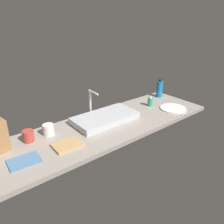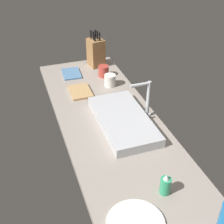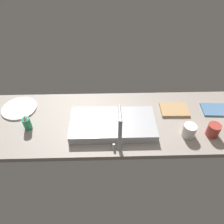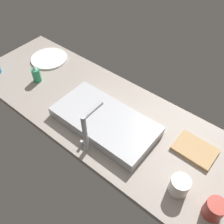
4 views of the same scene
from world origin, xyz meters
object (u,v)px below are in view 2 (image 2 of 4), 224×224
Objects in this scene: sink_basin at (123,120)px; faucet at (146,97)px; cutting_board at (80,92)px; knife_block at (96,52)px; dinner_plate at (135,224)px; ceramic_cup at (110,80)px; dish_towel at (72,74)px; coffee_mug at (104,71)px; soap_bottle at (165,185)px.

faucet reaches higher than sink_basin.
sink_basin is 48.38cm from cutting_board.
knife_block is 47.83cm from cutting_board.
dinner_plate is at bearing -16.47° from sink_basin.
knife_block is at bearing 179.78° from ceramic_cup.
knife_block is 27.63cm from dish_towel.
dinner_plate is 1.30× the size of dish_towel.
cutting_board is at bearing 177.48° from dinner_plate.
ceramic_cup is (27.47, 23.43, 3.77)cm from dish_towel.
sink_basin reaches higher than cutting_board.
sink_basin reaches higher than dish_towel.
coffee_mug is (-65.00, 8.23, 1.49)cm from sink_basin.
sink_basin is at bearing -15.31° from knife_block.
ceramic_cup is at bearing -9.95° from knife_block.
coffee_mug reaches higher than dish_towel.
soap_bottle reaches higher than coffee_mug.
coffee_mug is at bearing -179.99° from ceramic_cup.
dish_towel is at bearing 179.24° from cutting_board.
dish_towel is (-30.86, 0.41, -0.30)cm from cutting_board.
dinner_plate and dish_towel have the same top height.
faucet is 1.27× the size of dish_towel.
ceramic_cup is (-46.02, -8.21, -10.45)cm from faucet.
cutting_board reaches higher than dish_towel.
sink_basin is 49.84cm from ceramic_cup.
soap_bottle is 0.59× the size of dish_towel.
dish_towel is at bearing -156.71° from faucet.
ceramic_cup is (-119.12, 28.93, 3.77)cm from dinner_plate.
dish_towel is at bearing -168.78° from sink_basin.
soap_bottle is (57.96, -0.68, 2.01)cm from sink_basin.
faucet is at bearing 23.29° from dish_towel.
dinner_plate is (69.98, -20.69, -2.32)cm from sink_basin.
soap_bottle is 23.75cm from dinner_plate.
cutting_board is at bearing -81.92° from ceramic_cup.
ceramic_cup reaches higher than sink_basin.
faucet is 55.12cm from cutting_board.
soap_bottle is at bearing -13.34° from knife_block.
dinner_plate is at bearing -26.93° from faucet.
ceramic_cup is (36.54, -0.14, -7.44)cm from knife_block.
faucet is at bearing 7.56° from coffee_mug.
sink_basin is 65.53cm from coffee_mug.
knife_block is 21.96cm from coffee_mug.
sink_basin is at bearing 11.22° from dish_towel.
cutting_board is 24.33cm from ceramic_cup.
sink_basin is 73.01cm from dinner_plate.
coffee_mug is (11.61, 23.43, 3.81)cm from dish_towel.
faucet is at bearing 100.73° from sink_basin.
dinner_plate is at bearing -13.65° from ceramic_cup.
ceramic_cup is at bearing 98.08° from cutting_board.
faucet is 81.27cm from dish_towel.
faucet is at bearing 153.07° from dinner_plate.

